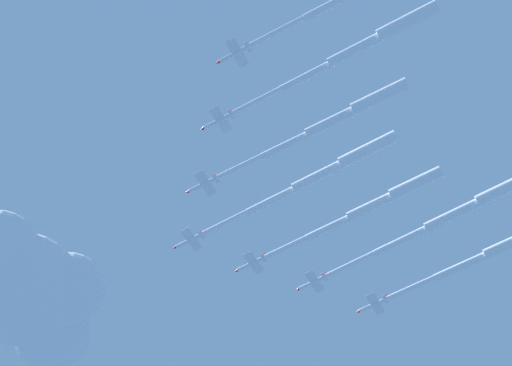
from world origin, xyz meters
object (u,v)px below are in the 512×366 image
(jet_port_inner, at_px, (334,120))
(jet_lead, at_px, (322,174))
(jet_port_mid, at_px, (359,48))
(jet_starboard_mid, at_px, (457,212))
(jet_starboard_inner, at_px, (374,205))

(jet_port_inner, bearing_deg, jet_lead, 27.78)
(jet_port_mid, xyz_separation_m, jet_starboard_mid, (53.81, -13.06, 1.04))
(jet_lead, xyz_separation_m, jet_port_inner, (-14.61, -7.70, -2.59))
(jet_starboard_inner, bearing_deg, jet_port_inner, 173.38)
(jet_lead, xyz_separation_m, jet_port_mid, (-31.18, -19.34, -2.51))
(jet_starboard_inner, height_order, jet_starboard_mid, jet_starboard_mid)
(jet_starboard_mid, bearing_deg, jet_starboard_inner, 114.89)
(jet_port_inner, bearing_deg, jet_starboard_inner, -6.62)
(jet_port_inner, relative_size, jet_starboard_inner, 1.03)
(jet_starboard_inner, xyz_separation_m, jet_port_mid, (-43.81, -8.48, -0.45))
(jet_port_inner, bearing_deg, jet_port_mid, -144.91)
(jet_lead, height_order, jet_port_inner, jet_lead)
(jet_port_inner, relative_size, jet_starboard_mid, 0.89)
(jet_port_inner, distance_m, jet_port_mid, 20.25)
(jet_port_inner, height_order, jet_port_mid, jet_port_mid)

